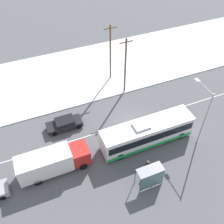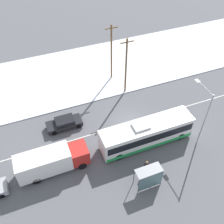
{
  "view_description": "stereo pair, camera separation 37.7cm",
  "coord_description": "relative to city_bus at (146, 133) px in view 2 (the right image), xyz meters",
  "views": [
    {
      "loc": [
        -10.99,
        -20.14,
        24.23
      ],
      "look_at": [
        -2.01,
        1.39,
        1.4
      ],
      "focal_mm": 42.0,
      "sensor_mm": 36.0,
      "label": 1
    },
    {
      "loc": [
        -10.64,
        -20.28,
        24.23
      ],
      "look_at": [
        -2.01,
        1.39,
        1.4
      ],
      "focal_mm": 42.0,
      "sensor_mm": 36.0,
      "label": 2
    }
  ],
  "objects": [
    {
      "name": "ground_plane",
      "position": [
        -0.29,
        3.46,
        -1.57
      ],
      "size": [
        120.0,
        120.0,
        0.0
      ],
      "primitive_type": "plane",
      "color": "#56565B"
    },
    {
      "name": "pedestrian_at_stop",
      "position": [
        -1.82,
        -3.67,
        -0.44
      ],
      "size": [
        0.66,
        0.29,
        1.84
      ],
      "color": "#23232D",
      "rests_on": "ground_plane"
    },
    {
      "name": "city_bus",
      "position": [
        0.0,
        0.0,
        0.0
      ],
      "size": [
        10.89,
        2.57,
        3.22
      ],
      "color": "white",
      "rests_on": "ground_plane"
    },
    {
      "name": "lane_marking_center",
      "position": [
        -0.29,
        3.46,
        -1.57
      ],
      "size": [
        60.0,
        0.12,
        0.0
      ],
      "color": "silver",
      "rests_on": "ground_plane"
    },
    {
      "name": "snow_lot",
      "position": [
        -0.29,
        16.13,
        -1.51
      ],
      "size": [
        80.0,
        14.24,
        0.12
      ],
      "color": "silver",
      "rests_on": "ground_plane"
    },
    {
      "name": "sedan_car",
      "position": [
        -8.2,
        5.88,
        -0.84
      ],
      "size": [
        4.35,
        1.8,
        1.33
      ],
      "rotation": [
        0.0,
        0.0,
        3.14
      ],
      "color": "black",
      "rests_on": "ground_plane"
    },
    {
      "name": "streetlamp",
      "position": [
        5.57,
        -1.79,
        3.2
      ],
      "size": [
        0.36,
        3.01,
        7.49
      ],
      "color": "#9EA3A8",
      "rests_on": "ground_plane"
    },
    {
      "name": "utility_pole_snowlot",
      "position": [
        0.94,
        13.19,
        2.91
      ],
      "size": [
        1.8,
        0.24,
        8.58
      ],
      "color": "brown",
      "rests_on": "ground_plane"
    },
    {
      "name": "utility_pole_roadside",
      "position": [
        1.51,
        9.39,
        2.82
      ],
      "size": [
        1.8,
        0.24,
        8.4
      ],
      "color": "brown",
      "rests_on": "ground_plane"
    },
    {
      "name": "bus_shelter",
      "position": [
        -2.32,
        -5.23,
        0.1
      ],
      "size": [
        2.67,
        1.2,
        2.4
      ],
      "color": "gray",
      "rests_on": "ground_plane"
    },
    {
      "name": "box_truck",
      "position": [
        -10.93,
        0.27,
        0.01
      ],
      "size": [
        7.5,
        2.3,
        2.83
      ],
      "color": "silver",
      "rests_on": "ground_plane"
    }
  ]
}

